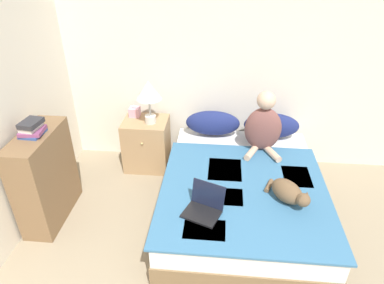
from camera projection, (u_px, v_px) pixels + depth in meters
name	position (u px, v px, depth m)	size (l,w,h in m)	color
wall_back	(244.00, 61.00, 3.79)	(5.10, 0.05, 2.55)	silver
bed	(242.00, 196.00, 3.43)	(1.54, 1.96, 0.45)	brown
pillow_near	(213.00, 123.00, 3.98)	(0.63, 0.25, 0.29)	navy
pillow_far	(271.00, 126.00, 3.92)	(0.63, 0.25, 0.29)	navy
person_sitting	(263.00, 126.00, 3.62)	(0.39, 0.38, 0.68)	brown
cat_tabby	(289.00, 192.00, 2.96)	(0.35, 0.45, 0.19)	brown
laptop_open	(204.00, 207.00, 2.87)	(0.38, 0.36, 0.23)	black
nightstand	(147.00, 144.00, 4.12)	(0.52, 0.46, 0.62)	tan
table_lamp	(149.00, 93.00, 3.74)	(0.28, 0.28, 0.50)	beige
tissue_box	(135.00, 112.00, 4.04)	(0.12, 0.12, 0.14)	#E09EB2
bookshelf	(45.00, 177.00, 3.28)	(0.29, 0.75, 0.94)	brown
book_stack_top	(32.00, 128.00, 3.00)	(0.21, 0.22, 0.14)	#334C8E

